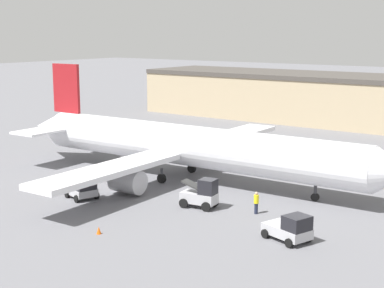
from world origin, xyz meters
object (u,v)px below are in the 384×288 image
at_px(belt_loader_truck, 201,194).
at_px(safety_cone_near, 99,230).
at_px(ground_crew_worker, 256,202).
at_px(baggage_tug, 83,189).
at_px(airplane, 184,146).
at_px(pushback_tug, 290,228).

xyz_separation_m(belt_loader_truck, safety_cone_near, (-2.30, -9.68, -0.89)).
bearing_deg(safety_cone_near, ground_crew_worker, 58.20).
bearing_deg(baggage_tug, ground_crew_worker, 36.86).
xyz_separation_m(airplane, pushback_tug, (16.69, -9.86, -2.43)).
bearing_deg(airplane, pushback_tug, -32.33).
relative_size(belt_loader_truck, pushback_tug, 0.84).
distance_m(airplane, belt_loader_truck, 10.21).
height_order(airplane, baggage_tug, airplane).
relative_size(airplane, pushback_tug, 11.54).
bearing_deg(ground_crew_worker, belt_loader_truck, 122.29).
bearing_deg(airplane, ground_crew_worker, -28.10).
bearing_deg(baggage_tug, safety_cone_near, -19.87).
relative_size(ground_crew_worker, belt_loader_truck, 0.58).
height_order(ground_crew_worker, safety_cone_near, ground_crew_worker).
height_order(baggage_tug, belt_loader_truck, belt_loader_truck).
bearing_deg(safety_cone_near, pushback_tug, 29.88).
bearing_deg(pushback_tug, safety_cone_near, -132.44).
distance_m(airplane, safety_cone_near, 17.65).
relative_size(airplane, safety_cone_near, 79.41).
bearing_deg(belt_loader_truck, baggage_tug, -166.19).
distance_m(baggage_tug, safety_cone_near, 9.57).
bearing_deg(pushback_tug, airplane, 167.10).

